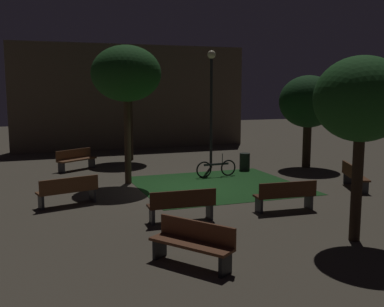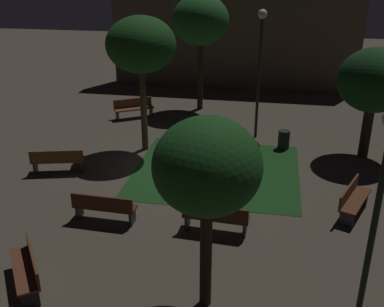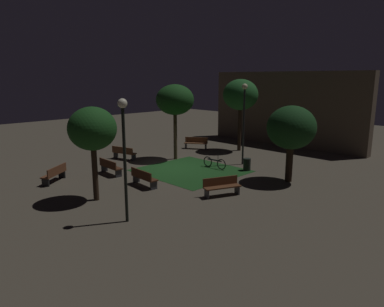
# 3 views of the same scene
# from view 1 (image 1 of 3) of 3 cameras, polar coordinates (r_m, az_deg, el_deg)

# --- Properties ---
(ground_plane) EXTENTS (60.00, 60.00, 0.00)m
(ground_plane) POSITION_cam_1_polar(r_m,az_deg,el_deg) (16.28, -0.19, -4.36)
(ground_plane) COLOR #4C4438
(grass_lawn) EXTENTS (5.71, 5.33, 0.01)m
(grass_lawn) POSITION_cam_1_polar(r_m,az_deg,el_deg) (16.81, 3.20, -3.95)
(grass_lawn) COLOR #194219
(grass_lawn) RESTS_ON ground
(bench_near_trees) EXTENTS (1.82, 0.55, 0.88)m
(bench_near_trees) POSITION_cam_1_polar(r_m,az_deg,el_deg) (12.23, -1.24, -6.31)
(bench_near_trees) COLOR #422314
(bench_near_trees) RESTS_ON ground
(bench_path_side) EXTENTS (1.83, 0.59, 0.88)m
(bench_path_side) POSITION_cam_1_polar(r_m,az_deg,el_deg) (13.55, 11.57, -5.03)
(bench_path_side) COLOR #422314
(bench_path_side) RESTS_ON ground
(bench_back_row) EXTENTS (1.43, 1.75, 0.88)m
(bench_back_row) POSITION_cam_1_polar(r_m,az_deg,el_deg) (9.36, 0.12, -10.90)
(bench_back_row) COLOR brown
(bench_back_row) RESTS_ON ground
(bench_front_left) EXTENTS (1.86, 0.92, 0.88)m
(bench_front_left) POSITION_cam_1_polar(r_m,az_deg,el_deg) (14.35, -15.14, -4.40)
(bench_front_left) COLOR brown
(bench_front_left) RESTS_ON ground
(bench_by_lamp) EXTENTS (1.78, 1.35, 0.88)m
(bench_by_lamp) POSITION_cam_1_polar(r_m,az_deg,el_deg) (20.47, -14.25, -0.64)
(bench_by_lamp) COLOR brown
(bench_by_lamp) RESTS_ON ground
(bench_front_right) EXTENTS (1.14, 1.85, 0.88)m
(bench_front_right) POSITION_cam_1_polar(r_m,az_deg,el_deg) (17.09, 19.44, -2.58)
(bench_front_right) COLOR #512D19
(bench_front_right) RESTS_ON ground
(tree_left_canopy) EXTENTS (2.13, 2.13, 4.26)m
(tree_left_canopy) POSITION_cam_1_polar(r_m,az_deg,el_deg) (11.02, 20.30, 6.18)
(tree_left_canopy) COLOR #2D2116
(tree_left_canopy) RESTS_ON ground
(tree_tall_center) EXTENTS (2.56, 2.56, 4.07)m
(tree_tall_center) POSITION_cam_1_polar(r_m,az_deg,el_deg) (20.93, 14.26, 6.19)
(tree_tall_center) COLOR #2D2116
(tree_tall_center) RESTS_ON ground
(tree_back_right) EXTENTS (2.62, 2.62, 5.38)m
(tree_back_right) POSITION_cam_1_polar(r_m,az_deg,el_deg) (22.51, -7.83, 9.81)
(tree_back_right) COLOR #2D2116
(tree_back_right) RESTS_ON ground
(tree_right_canopy) EXTENTS (2.53, 2.53, 5.06)m
(tree_right_canopy) POSITION_cam_1_polar(r_m,az_deg,el_deg) (16.94, -8.18, 9.70)
(tree_right_canopy) COLOR #423021
(tree_right_canopy) RESTS_ON ground
(lamp_post_plaza_east) EXTENTS (0.36, 0.36, 5.12)m
(lamp_post_plaza_east) POSITION_cam_1_polar(r_m,az_deg,el_deg) (20.14, 2.42, 7.87)
(lamp_post_plaza_east) COLOR black
(lamp_post_plaza_east) RESTS_ON ground
(trash_bin) EXTENTS (0.44, 0.44, 0.74)m
(trash_bin) POSITION_cam_1_polar(r_m,az_deg,el_deg) (19.90, 6.57, -1.01)
(trash_bin) COLOR black
(trash_bin) RESTS_ON ground
(bicycle) EXTENTS (1.74, 0.15, 0.93)m
(bicycle) POSITION_cam_1_polar(r_m,az_deg,el_deg) (18.31, 3.04, -1.86)
(bicycle) COLOR black
(bicycle) RESTS_ON ground
(building_wall_backdrop) EXTENTS (13.62, 0.80, 5.96)m
(building_wall_backdrop) POSITION_cam_1_polar(r_m,az_deg,el_deg) (27.09, -7.38, 6.97)
(building_wall_backdrop) COLOR brown
(building_wall_backdrop) RESTS_ON ground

